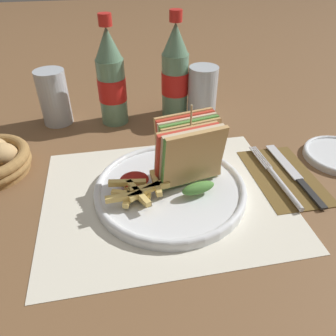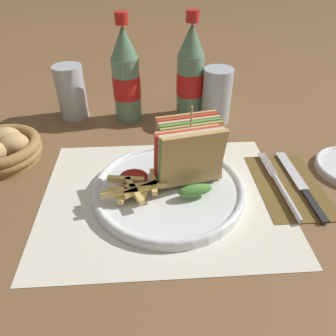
{
  "view_description": "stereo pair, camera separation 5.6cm",
  "coord_description": "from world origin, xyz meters",
  "px_view_note": "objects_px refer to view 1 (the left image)",
  "views": [
    {
      "loc": [
        -0.11,
        -0.42,
        0.37
      ],
      "look_at": [
        -0.03,
        0.03,
        0.04
      ],
      "focal_mm": 35.0,
      "sensor_mm": 36.0,
      "label": 1
    },
    {
      "loc": [
        -0.06,
        -0.42,
        0.37
      ],
      "look_at": [
        -0.03,
        0.03,
        0.04
      ],
      "focal_mm": 35.0,
      "sensor_mm": 36.0,
      "label": 2
    }
  ],
  "objects_px": {
    "club_sandwich": "(190,153)",
    "knife": "(294,174)",
    "glass_far": "(55,101)",
    "plate_main": "(170,189)",
    "fork": "(279,181)",
    "glass_near": "(202,97)",
    "coke_bottle_near": "(111,80)",
    "coke_bottle_far": "(175,74)"
  },
  "relations": [
    {
      "from": "coke_bottle_near",
      "to": "glass_far",
      "type": "bearing_deg",
      "value": 171.24
    },
    {
      "from": "coke_bottle_near",
      "to": "coke_bottle_far",
      "type": "bearing_deg",
      "value": 3.81
    },
    {
      "from": "plate_main",
      "to": "knife",
      "type": "relative_size",
      "value": 1.33
    },
    {
      "from": "plate_main",
      "to": "knife",
      "type": "xyz_separation_m",
      "value": [
        0.23,
        0.0,
        -0.0
      ]
    },
    {
      "from": "club_sandwich",
      "to": "coke_bottle_near",
      "type": "xyz_separation_m",
      "value": [
        -0.11,
        0.27,
        0.03
      ]
    },
    {
      "from": "coke_bottle_near",
      "to": "glass_far",
      "type": "distance_m",
      "value": 0.14
    },
    {
      "from": "plate_main",
      "to": "club_sandwich",
      "type": "relative_size",
      "value": 1.86
    },
    {
      "from": "coke_bottle_near",
      "to": "glass_near",
      "type": "distance_m",
      "value": 0.21
    },
    {
      "from": "plate_main",
      "to": "glass_near",
      "type": "bearing_deg",
      "value": 64.05
    },
    {
      "from": "plate_main",
      "to": "coke_bottle_near",
      "type": "relative_size",
      "value": 1.09
    },
    {
      "from": "knife",
      "to": "coke_bottle_far",
      "type": "distance_m",
      "value": 0.35
    },
    {
      "from": "club_sandwich",
      "to": "coke_bottle_far",
      "type": "relative_size",
      "value": 0.59
    },
    {
      "from": "plate_main",
      "to": "club_sandwich",
      "type": "height_order",
      "value": "club_sandwich"
    },
    {
      "from": "knife",
      "to": "coke_bottle_near",
      "type": "height_order",
      "value": "coke_bottle_near"
    },
    {
      "from": "club_sandwich",
      "to": "glass_far",
      "type": "distance_m",
      "value": 0.38
    },
    {
      "from": "club_sandwich",
      "to": "glass_far",
      "type": "bearing_deg",
      "value": 130.13
    },
    {
      "from": "plate_main",
      "to": "fork",
      "type": "xyz_separation_m",
      "value": [
        0.19,
        -0.01,
        -0.0
      ]
    },
    {
      "from": "club_sandwich",
      "to": "knife",
      "type": "relative_size",
      "value": 0.71
    },
    {
      "from": "fork",
      "to": "glass_far",
      "type": "relative_size",
      "value": 1.54
    },
    {
      "from": "coke_bottle_far",
      "to": "glass_far",
      "type": "relative_size",
      "value": 1.91
    },
    {
      "from": "glass_near",
      "to": "coke_bottle_far",
      "type": "bearing_deg",
      "value": 152.41
    },
    {
      "from": "coke_bottle_near",
      "to": "glass_near",
      "type": "height_order",
      "value": "coke_bottle_near"
    },
    {
      "from": "knife",
      "to": "coke_bottle_far",
      "type": "height_order",
      "value": "coke_bottle_far"
    },
    {
      "from": "plate_main",
      "to": "glass_far",
      "type": "height_order",
      "value": "glass_far"
    },
    {
      "from": "glass_far",
      "to": "plate_main",
      "type": "bearing_deg",
      "value": -55.58
    },
    {
      "from": "fork",
      "to": "glass_far",
      "type": "bearing_deg",
      "value": 140.45
    },
    {
      "from": "fork",
      "to": "coke_bottle_far",
      "type": "relative_size",
      "value": 0.8
    },
    {
      "from": "plate_main",
      "to": "coke_bottle_far",
      "type": "height_order",
      "value": "coke_bottle_far"
    },
    {
      "from": "knife",
      "to": "fork",
      "type": "bearing_deg",
      "value": -158.94
    },
    {
      "from": "fork",
      "to": "coke_bottle_near",
      "type": "xyz_separation_m",
      "value": [
        -0.27,
        0.3,
        0.09
      ]
    },
    {
      "from": "knife",
      "to": "glass_near",
      "type": "relative_size",
      "value": 1.57
    },
    {
      "from": "club_sandwich",
      "to": "knife",
      "type": "distance_m",
      "value": 0.21
    },
    {
      "from": "club_sandwich",
      "to": "plate_main",
      "type": "bearing_deg",
      "value": -158.17
    },
    {
      "from": "knife",
      "to": "glass_near",
      "type": "distance_m",
      "value": 0.28
    },
    {
      "from": "coke_bottle_near",
      "to": "coke_bottle_far",
      "type": "xyz_separation_m",
      "value": [
        0.15,
        0.01,
        0.0
      ]
    },
    {
      "from": "glass_near",
      "to": "glass_far",
      "type": "xyz_separation_m",
      "value": [
        -0.34,
        0.04,
        -0.0
      ]
    },
    {
      "from": "club_sandwich",
      "to": "coke_bottle_near",
      "type": "distance_m",
      "value": 0.29
    },
    {
      "from": "club_sandwich",
      "to": "fork",
      "type": "relative_size",
      "value": 0.73
    },
    {
      "from": "plate_main",
      "to": "coke_bottle_far",
      "type": "relative_size",
      "value": 1.09
    },
    {
      "from": "coke_bottle_far",
      "to": "glass_far",
      "type": "bearing_deg",
      "value": 177.81
    },
    {
      "from": "glass_far",
      "to": "fork",
      "type": "bearing_deg",
      "value": -38.15
    },
    {
      "from": "knife",
      "to": "glass_far",
      "type": "xyz_separation_m",
      "value": [
        -0.44,
        0.3,
        0.05
      ]
    }
  ]
}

